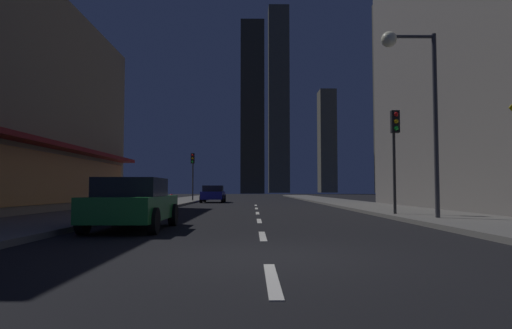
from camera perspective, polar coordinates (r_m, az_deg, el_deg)
The scene contains 14 objects.
ground_plane at distance 39.75m, azimuth -0.12°, elevation -4.86°, with size 78.00×136.00×0.10m, color black.
sidewalk_right at distance 40.40m, azimuth 9.89°, elevation -4.61°, with size 4.00×76.00×0.15m, color #605E59.
sidewalk_left at distance 40.31m, azimuth -10.15°, elevation -4.61°, with size 4.00×76.00×0.15m, color #605E59.
lane_marking_center at distance 18.77m, azimuth 0.29°, elevation -6.60°, with size 0.16×28.20×0.01m.
skyscraper_distant_tall at distance 119.91m, azimuth -0.45°, elevation 7.19°, with size 6.15×7.21×45.28m, color #312E24.
skyscraper_distant_mid at distance 151.58m, azimuth 2.88°, elevation 8.20°, with size 6.78×7.30×61.88m, color #4F4B3B.
skyscraper_distant_short at distance 160.34m, azimuth 8.97°, elevation 2.90°, with size 5.65×8.34×35.81m, color #645F4B.
skyscraper_distant_slender at distance 149.50m, azimuth 15.97°, elevation 8.30°, with size 5.66×6.63×61.01m, color brown.
car_parked_near at distance 13.13m, azimuth -15.31°, elevation -4.76°, with size 1.98×4.24×1.45m.
car_parked_far at distance 38.90m, azimuth -5.43°, elevation -3.71°, with size 1.98×4.24×1.45m.
fire_hydrant_far_left at distance 32.06m, azimuth -10.66°, elevation -4.31°, with size 0.42×0.30×0.65m.
traffic_light_near_right at distance 19.02m, azimuth 17.15°, elevation 3.20°, with size 0.32×0.48×4.20m.
traffic_light_far_left at distance 40.10m, azimuth -8.00°, elevation -0.18°, with size 0.32×0.48×4.20m.
street_lamp_right at distance 17.10m, azimuth 19.07°, elevation 10.31°, with size 1.96×0.56×6.58m.
Camera 1 is at (-0.25, -7.73, 1.14)m, focal length 31.64 mm.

